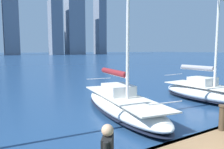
% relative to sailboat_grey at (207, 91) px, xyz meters
% --- Properties ---
extents(sailboat_grey, '(2.84, 6.63, 10.29)m').
position_rel_sailboat_grey_xyz_m(sailboat_grey, '(0.00, 0.00, 0.00)').
color(sailboat_grey, silver).
rests_on(sailboat_grey, ground).
extents(sailboat_maroon, '(3.55, 8.52, 9.73)m').
position_rel_sailboat_grey_xyz_m(sailboat_maroon, '(6.76, -0.42, -0.02)').
color(sailboat_maroon, white).
rests_on(sailboat_maroon, ground).
extents(mooring_post, '(0.26, 0.26, 0.91)m').
position_rel_sailboat_grey_xyz_m(mooring_post, '(6.04, 4.75, 0.46)').
color(mooring_post, '#423323').
rests_on(mooring_post, dock_pier).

